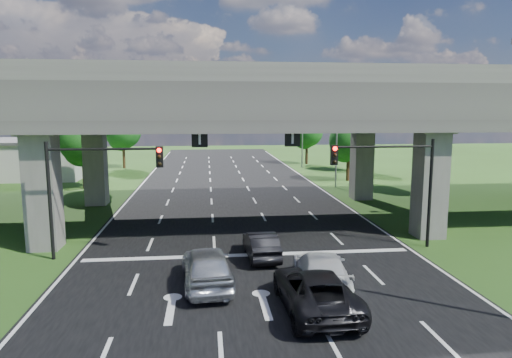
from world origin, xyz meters
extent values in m
plane|color=#274817|center=(0.00, 0.00, 0.00)|extent=(160.00, 160.00, 0.00)
cube|color=black|center=(0.00, 10.00, 0.01)|extent=(18.00, 120.00, 0.03)
cube|color=#33302E|center=(0.00, 12.00, 8.00)|extent=(80.00, 15.00, 2.00)
cube|color=#625F5A|center=(0.00, 4.75, 9.50)|extent=(80.00, 0.50, 1.00)
cube|color=#625F5A|center=(0.00, 19.25, 9.50)|extent=(80.00, 0.50, 1.00)
cube|color=#625F5A|center=(-11.00, 6.00, 3.50)|extent=(1.60, 1.60, 7.00)
cube|color=#625F5A|center=(-11.00, 18.00, 3.50)|extent=(1.60, 1.60, 7.00)
cube|color=#625F5A|center=(11.00, 6.00, 3.50)|extent=(1.60, 1.60, 7.00)
cube|color=#625F5A|center=(11.00, 18.00, 3.50)|extent=(1.60, 1.60, 7.00)
cube|color=black|center=(-2.50, 5.00, 6.00)|extent=(0.85, 0.06, 0.85)
cube|color=black|center=(2.50, 5.00, 6.00)|extent=(0.85, 0.06, 0.85)
cylinder|color=black|center=(10.00, 4.00, 3.00)|extent=(0.18, 0.18, 6.00)
cylinder|color=black|center=(7.25, 4.00, 5.60)|extent=(5.50, 0.12, 0.12)
cube|color=black|center=(4.50, 3.82, 5.20)|extent=(0.35, 0.28, 1.05)
sphere|color=#FF0C05|center=(4.50, 3.66, 5.55)|extent=(0.22, 0.22, 0.22)
cylinder|color=black|center=(-10.00, 4.00, 3.00)|extent=(0.18, 0.18, 6.00)
cylinder|color=black|center=(-7.25, 4.00, 5.60)|extent=(5.50, 0.12, 0.12)
cube|color=black|center=(-4.50, 3.82, 5.20)|extent=(0.35, 0.28, 1.05)
sphere|color=#FF0C05|center=(-4.50, 3.66, 5.55)|extent=(0.22, 0.22, 0.22)
cylinder|color=gray|center=(10.50, 24.00, 5.00)|extent=(0.16, 0.16, 10.00)
cylinder|color=gray|center=(9.00, 24.00, 9.70)|extent=(3.00, 0.10, 0.10)
cube|color=gray|center=(7.50, 24.00, 9.60)|extent=(0.60, 0.25, 0.18)
cylinder|color=gray|center=(10.50, 40.00, 5.00)|extent=(0.16, 0.16, 10.00)
cylinder|color=gray|center=(9.00, 40.00, 9.70)|extent=(3.00, 0.10, 0.10)
cube|color=gray|center=(7.50, 40.00, 9.60)|extent=(0.60, 0.25, 0.18)
cylinder|color=black|center=(-14.00, 26.00, 1.65)|extent=(0.36, 0.36, 3.30)
sphere|color=#144E18|center=(-14.00, 26.00, 4.65)|extent=(4.50, 4.50, 4.50)
sphere|color=#144E18|center=(-13.60, 25.70, 6.00)|extent=(3.60, 3.60, 3.60)
sphere|color=#144E18|center=(-14.30, 26.40, 3.75)|extent=(3.30, 3.30, 3.30)
cylinder|color=black|center=(-17.00, 34.00, 1.43)|extent=(0.36, 0.36, 2.86)
sphere|color=#144E18|center=(-17.00, 34.00, 4.03)|extent=(3.90, 3.90, 3.90)
sphere|color=#144E18|center=(-16.60, 33.70, 5.20)|extent=(3.12, 3.12, 3.12)
sphere|color=#144E18|center=(-17.30, 34.40, 3.25)|extent=(2.86, 2.86, 2.86)
cylinder|color=black|center=(-13.00, 42.00, 1.76)|extent=(0.36, 0.36, 3.52)
sphere|color=#144E18|center=(-13.00, 42.00, 4.96)|extent=(4.80, 4.80, 4.80)
sphere|color=#144E18|center=(-12.60, 41.70, 6.40)|extent=(3.84, 3.84, 3.84)
sphere|color=#144E18|center=(-13.30, 42.40, 4.00)|extent=(3.52, 3.52, 3.52)
cylinder|color=black|center=(13.00, 28.00, 1.54)|extent=(0.36, 0.36, 3.08)
sphere|color=#144E18|center=(13.00, 28.00, 4.34)|extent=(4.20, 4.20, 4.20)
sphere|color=#144E18|center=(13.40, 27.70, 5.60)|extent=(3.36, 3.36, 3.36)
sphere|color=#144E18|center=(12.70, 28.40, 3.50)|extent=(3.08, 3.08, 3.08)
cylinder|color=black|center=(16.00, 36.00, 1.43)|extent=(0.36, 0.36, 2.86)
sphere|color=#144E18|center=(16.00, 36.00, 4.03)|extent=(3.90, 3.90, 3.90)
sphere|color=#144E18|center=(16.40, 35.70, 5.20)|extent=(3.12, 3.12, 3.12)
sphere|color=#144E18|center=(15.70, 36.40, 3.25)|extent=(2.86, 2.86, 2.86)
cylinder|color=black|center=(12.00, 44.00, 1.65)|extent=(0.36, 0.36, 3.30)
sphere|color=#144E18|center=(12.00, 44.00, 4.65)|extent=(4.50, 4.50, 4.50)
sphere|color=#144E18|center=(12.40, 43.70, 6.00)|extent=(3.60, 3.60, 3.60)
sphere|color=#144E18|center=(11.70, 44.40, 3.75)|extent=(3.30, 3.30, 3.30)
imported|color=#B9BDC2|center=(-2.21, -0.49, 0.89)|extent=(2.44, 5.21, 1.72)
imported|color=black|center=(0.55, 3.00, 0.71)|extent=(1.62, 4.18, 1.36)
imported|color=silver|center=(2.61, -1.26, 0.80)|extent=(2.86, 5.54, 1.54)
imported|color=black|center=(1.86, -3.33, 0.80)|extent=(2.68, 5.60, 1.54)
camera|label=1|loc=(-2.15, -19.39, 7.49)|focal=32.00mm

